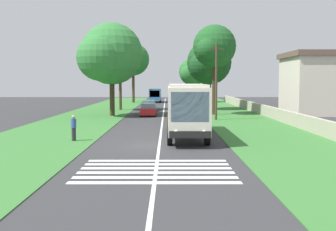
{
  "coord_description": "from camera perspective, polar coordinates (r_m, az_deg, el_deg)",
  "views": [
    {
      "loc": [
        -25.09,
        -0.51,
        3.91
      ],
      "look_at": [
        3.23,
        -0.54,
        1.6
      ],
      "focal_mm": 44.59,
      "sensor_mm": 36.0,
      "label": 1
    }
  ],
  "objects": [
    {
      "name": "ground",
      "position": [
        25.4,
        -1.21,
        -4.19
      ],
      "size": [
        160.0,
        160.0,
        0.0
      ],
      "primitive_type": "plane",
      "color": "#333335"
    },
    {
      "name": "grass_verge_left",
      "position": [
        41.21,
        -12.26,
        -0.86
      ],
      "size": [
        120.0,
        8.0,
        0.04
      ],
      "primitive_type": "cube",
      "color": "#387533",
      "rests_on": "ground"
    },
    {
      "name": "grass_verge_right",
      "position": [
        41.0,
        10.75,
        -0.86
      ],
      "size": [
        120.0,
        8.0,
        0.04
      ],
      "primitive_type": "cube",
      "color": "#387533",
      "rests_on": "ground"
    },
    {
      "name": "centre_line",
      "position": [
        40.28,
        -0.79,
        -0.9
      ],
      "size": [
        110.0,
        0.16,
        0.01
      ],
      "primitive_type": "cube",
      "color": "silver",
      "rests_on": "ground"
    },
    {
      "name": "coach_bus",
      "position": [
        29.43,
        2.45,
        1.22
      ],
      "size": [
        11.16,
        2.62,
        3.73
      ],
      "color": "silver",
      "rests_on": "ground"
    },
    {
      "name": "zebra_crossing",
      "position": [
        18.55,
        -1.65,
        -7.5
      ],
      "size": [
        4.95,
        6.8,
        0.01
      ],
      "color": "silver",
      "rests_on": "ground"
    },
    {
      "name": "trailing_car_0",
      "position": [
        47.94,
        -2.67,
        0.78
      ],
      "size": [
        4.3,
        1.78,
        1.43
      ],
      "color": "#B21E1E",
      "rests_on": "ground"
    },
    {
      "name": "trailing_car_1",
      "position": [
        55.98,
        -2.65,
        1.34
      ],
      "size": [
        4.3,
        1.78,
        1.43
      ],
      "color": "#145933",
      "rests_on": "ground"
    },
    {
      "name": "trailing_car_2",
      "position": [
        64.3,
        0.94,
        1.77
      ],
      "size": [
        4.3,
        1.78,
        1.43
      ],
      "color": "gray",
      "rests_on": "ground"
    },
    {
      "name": "trailing_car_3",
      "position": [
        71.14,
        1.0,
        2.05
      ],
      "size": [
        4.3,
        1.78,
        1.43
      ],
      "color": "gray",
      "rests_on": "ground"
    },
    {
      "name": "trailing_minibus_0",
      "position": [
        78.67,
        -1.76,
        2.94
      ],
      "size": [
        6.0,
        2.14,
        2.53
      ],
      "color": "teal",
      "rests_on": "ground"
    },
    {
      "name": "roadside_tree_left_0",
      "position": [
        57.62,
        -6.69,
        7.18
      ],
      "size": [
        5.62,
        4.87,
        8.99
      ],
      "color": "#4C3826",
      "rests_on": "grass_verge_left"
    },
    {
      "name": "roadside_tree_left_1",
      "position": [
        77.83,
        -4.95,
        7.5
      ],
      "size": [
        7.44,
        6.08,
        10.93
      ],
      "color": "#4C3826",
      "rests_on": "grass_verge_left"
    },
    {
      "name": "roadside_tree_left_2",
      "position": [
        47.64,
        -7.99,
        8.09
      ],
      "size": [
        8.72,
        7.04,
        10.45
      ],
      "color": "#3D2D1E",
      "rests_on": "grass_verge_left"
    },
    {
      "name": "roadside_tree_right_0",
      "position": [
        49.43,
        6.25,
        9.21
      ],
      "size": [
        5.68,
        5.02,
        10.46
      ],
      "color": "#3D2D1E",
      "rests_on": "grass_verge_right"
    },
    {
      "name": "roadside_tree_right_1",
      "position": [
        78.12,
        3.3,
        5.88
      ],
      "size": [
        5.98,
        5.13,
        8.24
      ],
      "color": "#4C3826",
      "rests_on": "grass_verge_right"
    },
    {
      "name": "roadside_tree_right_2",
      "position": [
        58.21,
        5.5,
        7.09
      ],
      "size": [
        7.09,
        6.15,
        9.58
      ],
      "color": "#3D2D1E",
      "rests_on": "grass_verge_right"
    },
    {
      "name": "utility_pole",
      "position": [
        42.42,
        6.61,
        4.81
      ],
      "size": [
        0.24,
        1.4,
        7.71
      ],
      "color": "#473828",
      "rests_on": "grass_verge_right"
    },
    {
      "name": "roadside_wall",
      "position": [
        46.55,
        13.72,
        0.49
      ],
      "size": [
        70.0,
        0.4,
        1.18
      ],
      "primitive_type": "cube",
      "color": "#B2A893",
      "rests_on": "grass_verge_right"
    },
    {
      "name": "roadside_building",
      "position": [
        53.24,
        19.49,
        4.22
      ],
      "size": [
        9.14,
        7.1,
        7.4
      ],
      "color": "beige",
      "rests_on": "ground"
    },
    {
      "name": "pedestrian",
      "position": [
        27.96,
        -12.77,
        -1.62
      ],
      "size": [
        0.34,
        0.34,
        1.69
      ],
      "color": "#26262D",
      "rests_on": "grass_verge_left"
    }
  ]
}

